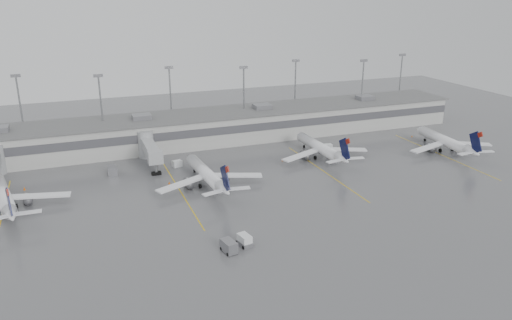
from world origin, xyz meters
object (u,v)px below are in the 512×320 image
object	(u,v)px
jet_mid_left	(207,174)
jet_mid_right	(321,148)
jet_far_left	(4,197)
baggage_tug	(245,241)
jet_far_right	(446,141)

from	to	relation	value
jet_mid_left	jet_mid_right	size ratio (longest dim) A/B	1.01
jet_mid_left	jet_far_left	bearing A→B (deg)	173.23
baggage_tug	jet_far_right	bearing A→B (deg)	12.06
jet_far_left	jet_far_right	size ratio (longest dim) A/B	1.00
jet_far_left	jet_far_right	xyz separation A→B (m)	(107.62, -0.72, -0.02)
jet_mid_left	jet_far_right	distance (m)	66.81
jet_mid_left	jet_mid_right	world-z (taller)	jet_mid_left
jet_far_right	baggage_tug	distance (m)	74.47
jet_mid_left	jet_far_right	xyz separation A→B (m)	(66.79, 1.47, -0.01)
jet_mid_left	jet_far_right	bearing A→B (deg)	-2.43
baggage_tug	jet_mid_left	bearing A→B (deg)	75.59
jet_mid_left	baggage_tug	xyz separation A→B (m)	(-1.40, -28.40, -1.99)
jet_mid_left	jet_far_right	world-z (taller)	jet_mid_left
jet_mid_right	baggage_tug	xyz separation A→B (m)	(-34.00, -36.63, -1.96)
jet_mid_right	jet_far_left	bearing A→B (deg)	-176.70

